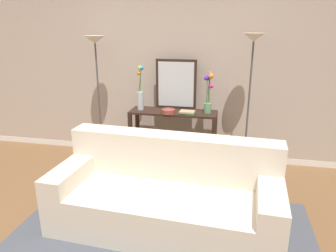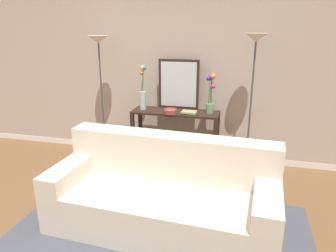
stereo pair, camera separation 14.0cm
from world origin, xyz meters
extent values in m
cube|color=brown|center=(0.00, 0.00, -0.01)|extent=(16.00, 16.00, 0.02)
cube|color=white|center=(0.00, 2.31, 0.04)|extent=(12.00, 0.15, 0.09)
cube|color=#B7A899|center=(0.00, 2.31, 1.49)|extent=(12.00, 0.14, 2.80)
cube|color=#474C56|center=(0.41, 0.29, 0.01)|extent=(2.90, 1.65, 0.01)
cube|color=beige|center=(0.41, 0.39, 0.21)|extent=(2.24, 1.03, 0.42)
cube|color=beige|center=(0.43, 0.73, 0.65)|extent=(2.21, 0.37, 0.46)
cube|color=beige|center=(-0.56, 0.44, 0.30)|extent=(0.29, 0.93, 0.60)
cube|color=beige|center=(1.39, 0.34, 0.30)|extent=(0.29, 0.93, 0.60)
cube|color=black|center=(0.20, 1.92, 0.79)|extent=(1.21, 0.38, 0.03)
cube|color=black|center=(0.20, 1.92, 0.15)|extent=(1.12, 0.33, 0.01)
cube|color=black|center=(-0.39, 1.75, 0.39)|extent=(0.05, 0.05, 0.77)
cube|color=black|center=(0.78, 1.75, 0.39)|extent=(0.05, 0.05, 0.77)
cube|color=black|center=(-0.39, 2.09, 0.39)|extent=(0.05, 0.05, 0.77)
cube|color=black|center=(0.78, 2.09, 0.39)|extent=(0.05, 0.05, 0.77)
cylinder|color=#4C4C51|center=(-0.86, 1.83, 0.01)|extent=(0.26, 0.26, 0.02)
cylinder|color=#4C4C51|center=(-0.86, 1.83, 0.87)|extent=(0.02, 0.02, 1.69)
cone|color=silver|center=(-0.86, 1.83, 1.76)|extent=(0.28, 0.28, 0.10)
cylinder|color=#4C4C51|center=(1.20, 1.83, 0.01)|extent=(0.26, 0.26, 0.02)
cylinder|color=#4C4C51|center=(1.20, 1.83, 0.89)|extent=(0.02, 0.02, 1.73)
cone|color=silver|center=(1.20, 1.83, 1.80)|extent=(0.28, 0.28, 0.10)
cube|color=black|center=(0.20, 2.08, 1.15)|extent=(0.58, 0.02, 0.70)
cube|color=silver|center=(0.20, 2.07, 1.15)|extent=(0.51, 0.01, 0.63)
cylinder|color=silver|center=(-0.28, 1.91, 0.93)|extent=(0.09, 0.09, 0.26)
cylinder|color=#3D7538|center=(-0.28, 1.92, 1.18)|extent=(0.04, 0.02, 0.25)
sphere|color=orange|center=(-0.29, 1.94, 1.31)|extent=(0.06, 0.06, 0.06)
cylinder|color=#3D7538|center=(-0.27, 1.92, 1.22)|extent=(0.03, 0.03, 0.33)
sphere|color=#229BCE|center=(-0.25, 1.94, 1.38)|extent=(0.06, 0.06, 0.06)
cylinder|color=#3D7538|center=(-0.27, 1.93, 1.22)|extent=(0.05, 0.01, 0.32)
sphere|color=gold|center=(-0.27, 1.95, 1.38)|extent=(0.07, 0.07, 0.07)
cylinder|color=#669E6B|center=(0.67, 1.95, 0.87)|extent=(0.10, 0.10, 0.13)
cylinder|color=#3D7538|center=(0.68, 1.94, 1.12)|extent=(0.02, 0.04, 0.37)
sphere|color=orange|center=(0.70, 1.93, 1.30)|extent=(0.07, 0.07, 0.07)
cylinder|color=#3D7538|center=(0.66, 1.96, 1.10)|extent=(0.05, 0.02, 0.34)
sphere|color=#622BD9|center=(0.66, 1.98, 1.28)|extent=(0.07, 0.07, 0.07)
cylinder|color=#3D7538|center=(0.68, 1.95, 1.05)|extent=(0.01, 0.03, 0.24)
sphere|color=#E33086|center=(0.70, 1.95, 1.17)|extent=(0.07, 0.07, 0.07)
cylinder|color=#3D7538|center=(0.68, 1.96, 1.13)|extent=(0.04, 0.03, 0.40)
sphere|color=#E45643|center=(0.69, 1.97, 1.33)|extent=(0.06, 0.06, 0.06)
cylinder|color=#3D7538|center=(0.65, 1.94, 1.10)|extent=(0.01, 0.02, 0.34)
sphere|color=#5725BF|center=(0.63, 1.94, 1.27)|extent=(0.05, 0.05, 0.05)
cylinder|color=brown|center=(0.15, 1.80, 0.82)|extent=(0.19, 0.19, 0.05)
torus|color=brown|center=(0.15, 1.80, 0.85)|extent=(0.18, 0.18, 0.01)
cube|color=#236033|center=(0.41, 1.83, 0.81)|extent=(0.22, 0.17, 0.02)
cube|color=tan|center=(0.41, 1.82, 0.83)|extent=(0.21, 0.15, 0.02)
cube|color=tan|center=(-0.29, 1.92, 0.05)|extent=(0.03, 0.13, 0.10)
cube|color=#1E7075|center=(-0.25, 1.92, 0.05)|extent=(0.03, 0.14, 0.11)
cube|color=#236033|center=(-0.21, 1.92, 0.06)|extent=(0.06, 0.18, 0.12)
cube|color=#B77F33|center=(-0.17, 1.92, 0.06)|extent=(0.02, 0.15, 0.12)
cube|color=silver|center=(-0.13, 1.92, 0.06)|extent=(0.05, 0.17, 0.12)
cube|color=maroon|center=(-0.09, 1.92, 0.06)|extent=(0.03, 0.18, 0.11)
cube|color=navy|center=(-0.04, 1.92, 0.06)|extent=(0.06, 0.16, 0.12)
cube|color=#BC3328|center=(0.01, 1.92, 0.06)|extent=(0.05, 0.17, 0.13)
cube|color=#2D2D33|center=(0.06, 1.92, 0.06)|extent=(0.04, 0.14, 0.12)
cube|color=gold|center=(0.10, 1.92, 0.06)|extent=(0.03, 0.13, 0.12)
camera|label=1|loc=(1.01, -2.28, 1.96)|focal=33.97mm
camera|label=2|loc=(1.15, -2.24, 1.96)|focal=33.97mm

